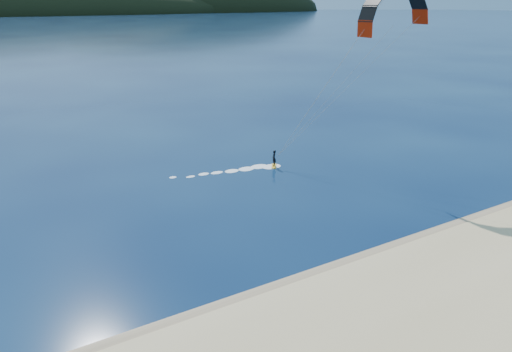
# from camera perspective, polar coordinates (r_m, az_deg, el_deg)

# --- Properties ---
(wet_sand) EXTENTS (220.00, 2.50, 0.10)m
(wet_sand) POSITION_cam_1_polar(r_m,az_deg,el_deg) (25.32, 1.22, -15.58)
(wet_sand) COLOR olive
(wet_sand) RESTS_ON ground
(kitesurfer_near) EXTENTS (25.33, 6.38, 16.56)m
(kitesurfer_near) POSITION_cam_1_polar(r_m,az_deg,el_deg) (45.74, 16.33, 17.25)
(kitesurfer_near) COLOR gold
(kitesurfer_near) RESTS_ON ground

